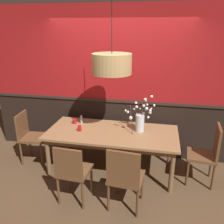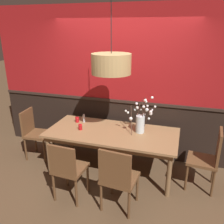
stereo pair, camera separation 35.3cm
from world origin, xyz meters
name	(u,v)px [view 1 (the left image)]	position (x,y,z in m)	size (l,w,h in m)	color
ground_plane	(112,170)	(0.00, 0.00, 0.00)	(24.00, 24.00, 0.00)	brown
back_wall	(120,85)	(0.00, 0.69, 1.36)	(5.02, 0.14, 2.73)	black
dining_table	(112,136)	(0.00, 0.00, 0.66)	(2.13, 0.97, 0.73)	#997047
chair_near_side_left	(72,170)	(-0.37, -0.88, 0.52)	(0.44, 0.44, 0.90)	brown
chair_near_side_right	(125,176)	(0.35, -0.87, 0.53)	(0.49, 0.47, 0.94)	brown
chair_head_east_end	(207,152)	(1.51, -0.03, 0.54)	(0.47, 0.45, 0.98)	brown
chair_head_west_end	(30,134)	(-1.52, 0.02, 0.53)	(0.47, 0.46, 0.93)	brown
chair_far_side_right	(137,124)	(0.32, 0.91, 0.52)	(0.43, 0.45, 0.95)	brown
vase_with_blossoms	(140,121)	(0.44, 0.12, 0.92)	(0.48, 0.29, 0.62)	silver
candle_holder_nearer_center	(80,128)	(-0.53, -0.08, 0.78)	(0.07, 0.07, 0.10)	red
candle_holder_nearer_edge	(75,121)	(-0.72, 0.21, 0.78)	(0.07, 0.07, 0.09)	red
condiment_bottle	(81,120)	(-0.60, 0.24, 0.81)	(0.04, 0.04, 0.15)	#ADADB2
pendant_lamp	(112,64)	(0.01, -0.07, 1.85)	(0.58, 0.58, 1.03)	tan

